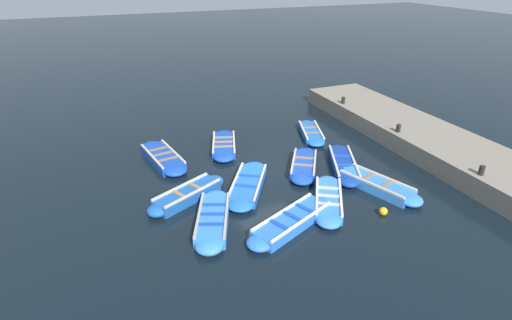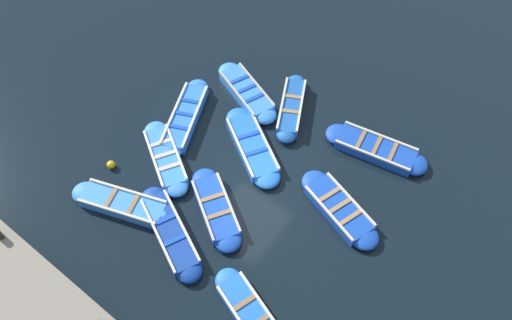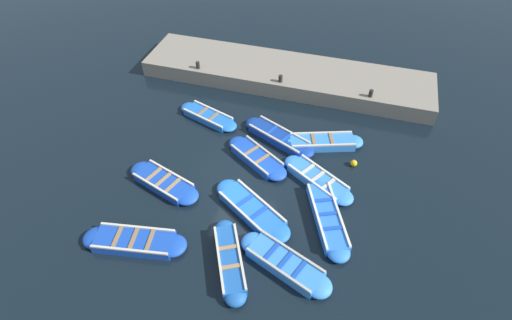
% 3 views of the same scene
% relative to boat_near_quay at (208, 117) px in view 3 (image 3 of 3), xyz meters
% --- Properties ---
extents(ground_plane, '(120.00, 120.00, 0.00)m').
position_rel_boat_near_quay_xyz_m(ground_plane, '(-3.40, -2.79, -0.15)').
color(ground_plane, black).
extents(boat_near_quay, '(1.79, 3.30, 0.36)m').
position_rel_boat_near_quay_xyz_m(boat_near_quay, '(0.00, 0.00, 0.00)').
color(boat_near_quay, blue).
rests_on(boat_near_quay, ground).
extents(boat_centre, '(3.30, 2.15, 0.46)m').
position_rel_boat_near_quay_xyz_m(boat_centre, '(-7.02, -3.51, 0.05)').
color(boat_centre, '#1E59AD').
rests_on(boat_centre, ground).
extents(boat_outer_right, '(2.27, 3.69, 0.42)m').
position_rel_boat_near_quay_xyz_m(boat_outer_right, '(-0.50, -3.57, 0.03)').
color(boat_outer_right, navy).
rests_on(boat_outer_right, ground).
extents(boat_broadside, '(2.12, 3.60, 0.45)m').
position_rel_boat_near_quay_xyz_m(boat_broadside, '(-6.63, -5.32, 0.05)').
color(boat_broadside, '#3884E0').
rests_on(boat_broadside, ground).
extents(boat_mid_row, '(2.77, 3.66, 0.38)m').
position_rel_boat_near_quay_xyz_m(boat_mid_row, '(-4.74, -3.60, 0.01)').
color(boat_mid_row, blue).
rests_on(boat_mid_row, ground).
extents(boat_inner_gap, '(1.95, 3.50, 0.39)m').
position_rel_boat_near_quay_xyz_m(boat_inner_gap, '(-4.44, 0.17, 0.02)').
color(boat_inner_gap, '#1947B7').
rests_on(boat_inner_gap, ground).
extents(boat_alongside, '(1.96, 3.72, 0.43)m').
position_rel_boat_near_quay_xyz_m(boat_alongside, '(-0.33, -5.49, 0.04)').
color(boat_alongside, '#3884E0').
rests_on(boat_alongside, ground).
extents(boat_drifting, '(2.47, 3.23, 0.40)m').
position_rel_boat_near_quay_xyz_m(boat_drifting, '(-2.03, -3.00, 0.02)').
color(boat_drifting, '#1947B7').
rests_on(boat_drifting, ground).
extents(boat_end_of_row, '(2.46, 3.34, 0.39)m').
position_rel_boat_near_quay_xyz_m(boat_end_of_row, '(-2.53, -5.69, 0.02)').
color(boat_end_of_row, '#3884E0').
rests_on(boat_end_of_row, ground).
extents(boat_tucked, '(3.88, 2.31, 0.41)m').
position_rel_boat_near_quay_xyz_m(boat_tucked, '(-4.29, -6.36, 0.03)').
color(boat_tucked, blue).
rests_on(boat_tucked, ground).
extents(boat_bow_out, '(1.55, 3.83, 0.41)m').
position_rel_boat_near_quay_xyz_m(boat_bow_out, '(-7.26, -0.07, 0.03)').
color(boat_bow_out, '#1947B7').
rests_on(boat_bow_out, ground).
extents(quay_wall, '(3.37, 14.97, 0.81)m').
position_rel_boat_near_quay_xyz_m(quay_wall, '(4.17, -2.79, 0.25)').
color(quay_wall, gray).
rests_on(quay_wall, ground).
extents(bollard_north, '(0.20, 0.20, 0.35)m').
position_rel_boat_near_quay_xyz_m(bollard_north, '(2.84, -7.17, 0.83)').
color(bollard_north, black).
rests_on(bollard_north, quay_wall).
extents(bollard_mid_north, '(0.20, 0.20, 0.35)m').
position_rel_boat_near_quay_xyz_m(bollard_mid_north, '(2.84, -2.79, 0.83)').
color(bollard_mid_north, black).
rests_on(bollard_mid_north, quay_wall).
extents(bollard_mid_south, '(0.20, 0.20, 0.35)m').
position_rel_boat_near_quay_xyz_m(bollard_mid_south, '(2.84, 1.60, 0.83)').
color(bollard_mid_south, black).
rests_on(bollard_mid_south, quay_wall).
extents(buoy_orange_near, '(0.29, 0.29, 0.29)m').
position_rel_boat_near_quay_xyz_m(buoy_orange_near, '(-1.18, -6.98, -0.01)').
color(buoy_orange_near, '#EAB214').
rests_on(buoy_orange_near, ground).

